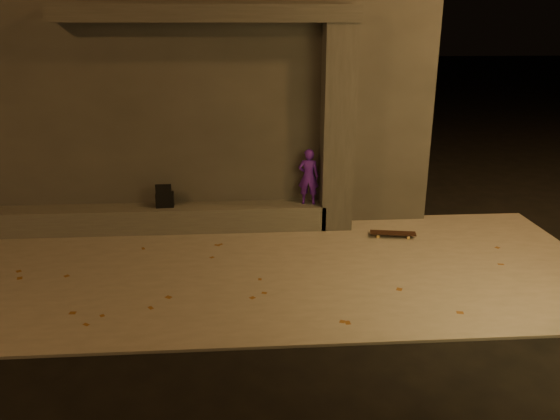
{
  "coord_description": "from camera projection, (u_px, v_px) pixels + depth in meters",
  "views": [
    {
      "loc": [
        0.02,
        -5.72,
        3.62
      ],
      "look_at": [
        0.56,
        2.0,
        0.97
      ],
      "focal_mm": 35.0,
      "sensor_mm": 36.0,
      "label": 1
    }
  ],
  "objects": [
    {
      "name": "ground",
      "position": [
        245.0,
        341.0,
        6.57
      ],
      "size": [
        120.0,
        120.0,
        0.0
      ],
      "primitive_type": "plane",
      "color": "black",
      "rests_on": "ground"
    },
    {
      "name": "sidewalk",
      "position": [
        244.0,
        269.0,
        8.45
      ],
      "size": [
        11.0,
        4.4,
        0.04
      ],
      "primitive_type": "cube",
      "color": "slate",
      "rests_on": "ground"
    },
    {
      "name": "building",
      "position": [
        194.0,
        73.0,
        11.79
      ],
      "size": [
        9.0,
        5.1,
        5.22
      ],
      "color": "#3B3935",
      "rests_on": "ground"
    },
    {
      "name": "ledge",
      "position": [
        161.0,
        218.0,
        9.93
      ],
      "size": [
        6.0,
        0.55,
        0.45
      ],
      "primitive_type": "cube",
      "color": "#4F4E48",
      "rests_on": "sidewalk"
    },
    {
      "name": "column",
      "position": [
        337.0,
        130.0,
        9.63
      ],
      "size": [
        0.55,
        0.55,
        3.6
      ],
      "primitive_type": "cube",
      "color": "#3B3935",
      "rests_on": "sidewalk"
    },
    {
      "name": "canopy",
      "position": [
        208.0,
        14.0,
        8.9
      ],
      "size": [
        5.0,
        0.7,
        0.28
      ],
      "primitive_type": "cube",
      "color": "#3B3935",
      "rests_on": "column"
    },
    {
      "name": "skateboarder",
      "position": [
        308.0,
        177.0,
        9.87
      ],
      "size": [
        0.41,
        0.31,
        1.02
      ],
      "primitive_type": "imported",
      "rotation": [
        0.0,
        0.0,
        2.97
      ],
      "color": "#541AAC",
      "rests_on": "ledge"
    },
    {
      "name": "backpack",
      "position": [
        165.0,
        198.0,
        9.81
      ],
      "size": [
        0.33,
        0.22,
        0.44
      ],
      "rotation": [
        0.0,
        0.0,
        0.06
      ],
      "color": "black",
      "rests_on": "ledge"
    },
    {
      "name": "skateboard",
      "position": [
        393.0,
        233.0,
        9.64
      ],
      "size": [
        0.82,
        0.34,
        0.09
      ],
      "rotation": [
        0.0,
        0.0,
        -0.18
      ],
      "color": "black",
      "rests_on": "sidewalk"
    }
  ]
}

